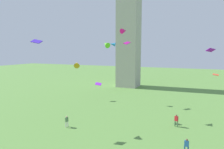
{
  "coord_description": "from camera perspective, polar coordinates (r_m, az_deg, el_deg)",
  "views": [
    {
      "loc": [
        11.15,
        -6.3,
        10.69
      ],
      "look_at": [
        0.55,
        18.48,
        7.36
      ],
      "focal_mm": 30.23,
      "sensor_mm": 36.0,
      "label": 1
    }
  ],
  "objects": [
    {
      "name": "person_1",
      "position": [
        28.15,
        -13.54,
        -13.44
      ],
      "size": [
        0.3,
        0.51,
        1.65
      ],
      "rotation": [
        0.0,
        0.0,
        1.43
      ],
      "color": "silver",
      "rests_on": "ground_plane"
    },
    {
      "name": "person_2",
      "position": [
        22.47,
        21.61,
        -19.24
      ],
      "size": [
        0.5,
        0.32,
        1.62
      ],
      "rotation": [
        0.0,
        0.0,
        2.94
      ],
      "color": "#235693",
      "rests_on": "ground_plane"
    },
    {
      "name": "kite_flying_4",
      "position": [
        28.96,
        28.86,
        -0.03
      ],
      "size": [
        0.83,
        1.11,
        0.2
      ],
      "rotation": [
        0.0,
        0.0,
        4.61
      ],
      "color": "#EF4E2A"
    },
    {
      "name": "kite_flying_5",
      "position": [
        30.85,
        -1.8,
        9.12
      ],
      "size": [
        1.73,
        1.63,
        1.27
      ],
      "rotation": [
        0.0,
        0.0,
        4.05
      ],
      "color": "#5FD027"
    },
    {
      "name": "kite_flying_0",
      "position": [
        41.22,
        -4.17,
        -2.86
      ],
      "size": [
        1.43,
        1.16,
        0.67
      ],
      "rotation": [
        0.0,
        0.0,
        3.39
      ],
      "color": "#9D2CE9"
    },
    {
      "name": "kite_flying_6",
      "position": [
        26.6,
        -21.85,
        9.28
      ],
      "size": [
        1.31,
        1.04,
        0.66
      ],
      "rotation": [
        0.0,
        0.0,
        0.18
      ],
      "color": "#4023CA"
    },
    {
      "name": "person_0",
      "position": [
        29.01,
        18.87,
        -12.84
      ],
      "size": [
        0.53,
        0.44,
        1.78
      ],
      "rotation": [
        0.0,
        0.0,
        2.69
      ],
      "color": "#51754C",
      "rests_on": "ground_plane"
    },
    {
      "name": "kite_flying_3",
      "position": [
        35.22,
        27.65,
        6.57
      ],
      "size": [
        1.54,
        1.44,
        0.7
      ],
      "rotation": [
        0.0,
        0.0,
        0.76
      ],
      "color": "purple"
    },
    {
      "name": "kite_flying_2",
      "position": [
        39.7,
        0.16,
        9.18
      ],
      "size": [
        1.38,
        1.03,
        0.99
      ],
      "rotation": [
        0.0,
        0.0,
        4.92
      ],
      "color": "#1573B7"
    },
    {
      "name": "kite_flying_7",
      "position": [
        25.84,
        -10.58,
        3.13
      ],
      "size": [
        1.32,
        1.5,
        1.11
      ],
      "rotation": [
        0.0,
        0.0,
        3.69
      ],
      "color": "#C29118"
    },
    {
      "name": "kite_flying_8",
      "position": [
        38.0,
        4.52,
        9.51
      ],
      "size": [
        1.36,
        1.43,
        0.71
      ],
      "rotation": [
        0.0,
        0.0,
        1.1
      ],
      "color": "#B51490"
    },
    {
      "name": "kite_flying_1",
      "position": [
        31.26,
        3.64,
        13.05
      ],
      "size": [
        1.22,
        1.49,
        1.02
      ],
      "rotation": [
        0.0,
        0.0,
        2.79
      ],
      "color": "#C80C6B"
    }
  ]
}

